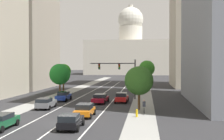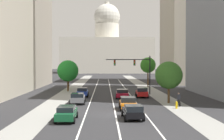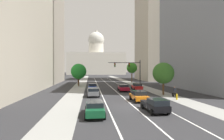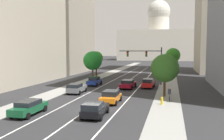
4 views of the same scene
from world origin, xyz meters
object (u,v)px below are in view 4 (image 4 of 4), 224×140
(cyclist, at_px, (169,94))
(car_red, at_px, (148,83))
(car_green, at_px, (29,107))
(street_tree_mid_left, at_px, (96,58))
(car_black, at_px, (95,109))
(street_tree_near_right, at_px, (165,68))
(fire_hydrant, at_px, (162,101))
(traffic_signal_mast, at_px, (148,58))
(car_blue, at_px, (94,81))
(car_orange, at_px, (111,96))
(capitol_building, at_px, (158,41))
(car_crimson, at_px, (128,84))
(car_gray, at_px, (76,88))
(street_tree_far_right, at_px, (173,55))
(street_tree_near_left, at_px, (93,61))

(cyclist, bearing_deg, car_red, 16.56)
(car_green, height_order, street_tree_mid_left, street_tree_mid_left)
(car_black, relative_size, street_tree_near_right, 0.75)
(fire_hydrant, height_order, cyclist, cyclist)
(traffic_signal_mast, relative_size, street_tree_mid_left, 1.30)
(car_blue, bearing_deg, car_orange, -156.39)
(capitol_building, height_order, car_crimson, capitol_building)
(car_gray, xyz_separation_m, car_crimson, (6.42, 6.54, -0.05))
(fire_hydrant, relative_size, street_tree_mid_left, 0.15)
(capitol_building, relative_size, fire_hydrant, 53.34)
(car_green, height_order, car_crimson, car_green)
(fire_hydrant, xyz_separation_m, street_tree_mid_left, (-16.28, 27.46, 3.95))
(capitol_building, relative_size, street_tree_far_right, 7.15)
(street_tree_near_left, distance_m, street_tree_mid_left, 4.03)
(street_tree_mid_left, bearing_deg, car_blue, -74.33)
(capitol_building, height_order, fire_hydrant, capitol_building)
(street_tree_near_left, height_order, street_tree_mid_left, street_tree_near_left)
(street_tree_near_left, xyz_separation_m, street_tree_far_right, (17.15, 10.78, 1.00))
(capitol_building, distance_m, car_crimson, 123.13)
(car_gray, height_order, car_red, car_red)
(car_orange, bearing_deg, car_crimson, -0.12)
(street_tree_far_right, bearing_deg, cyclist, -90.79)
(car_orange, bearing_deg, car_green, 137.87)
(car_green, relative_size, street_tree_far_right, 0.68)
(car_orange, relative_size, street_tree_mid_left, 0.68)
(car_orange, bearing_deg, car_red, -13.99)
(car_green, relative_size, cyclist, 2.68)
(car_gray, distance_m, street_tree_mid_left, 23.28)
(car_black, xyz_separation_m, fire_hydrant, (5.92, 6.91, -0.30))
(street_tree_mid_left, bearing_deg, fire_hydrant, -59.33)
(traffic_signal_mast, bearing_deg, car_orange, -98.81)
(fire_hydrant, bearing_deg, capitol_building, 93.22)
(fire_hydrant, height_order, street_tree_far_right, street_tree_far_right)
(cyclist, bearing_deg, fire_hydrant, 158.21)
(car_red, bearing_deg, fire_hydrant, -165.70)
(car_orange, relative_size, street_tree_near_right, 0.71)
(street_tree_far_right, relative_size, street_tree_near_right, 1.18)
(street_tree_near_right, bearing_deg, car_red, 111.31)
(car_crimson, height_order, street_tree_near_right, street_tree_near_right)
(car_black, height_order, street_tree_near_left, street_tree_near_left)
(car_red, height_order, street_tree_far_right, street_tree_far_right)
(car_blue, bearing_deg, cyclist, -131.42)
(capitol_building, bearing_deg, car_blue, -92.29)
(capitol_building, bearing_deg, traffic_signal_mast, -87.89)
(car_red, xyz_separation_m, cyclist, (3.53, -10.24, 0.04))
(street_tree_mid_left, bearing_deg, car_red, -47.69)
(car_crimson, relative_size, cyclist, 2.81)
(car_gray, distance_m, street_tree_far_right, 32.71)
(fire_hydrant, relative_size, cyclist, 0.53)
(car_black, bearing_deg, fire_hydrant, -42.60)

